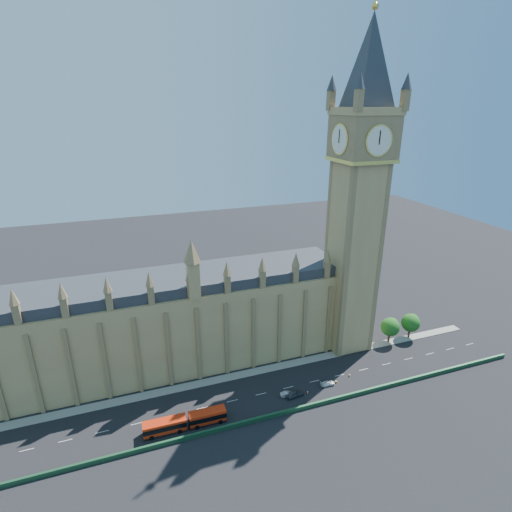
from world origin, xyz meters
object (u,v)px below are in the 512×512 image
object	(u,v)px
red_bus	(185,422)
car_grey	(295,394)
car_silver	(288,394)
car_white	(328,383)

from	to	relation	value
red_bus	car_grey	xyz separation A→B (m)	(29.20, 1.32, -0.94)
car_silver	red_bus	bearing A→B (deg)	101.29
car_silver	car_white	distance (m)	12.21
car_grey	car_white	world-z (taller)	car_grey
car_grey	car_silver	size ratio (longest dim) A/B	1.24
car_grey	car_silver	bearing A→B (deg)	58.76
red_bus	car_white	world-z (taller)	red_bus
car_silver	car_white	xyz separation A→B (m)	(12.21, 0.39, -0.04)
red_bus	car_silver	xyz separation A→B (m)	(27.52, 2.05, -1.13)
red_bus	car_grey	distance (m)	29.24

